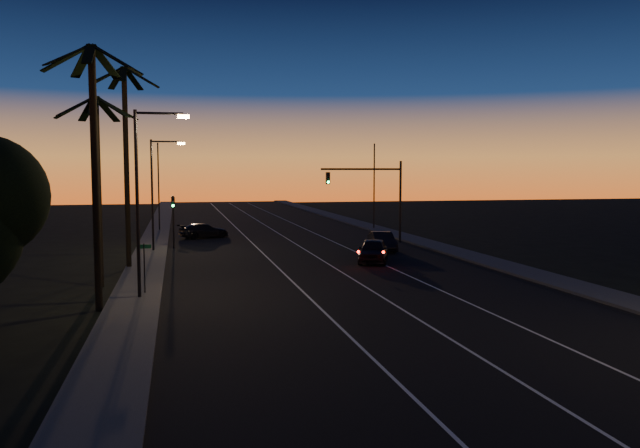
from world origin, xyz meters
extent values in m
cube|color=black|center=(0.00, 30.00, 0.01)|extent=(20.00, 170.00, 0.01)
cube|color=#383835|center=(-11.20, 30.00, 0.08)|extent=(2.40, 170.00, 0.16)
cube|color=#383835|center=(11.20, 30.00, 0.08)|extent=(2.40, 170.00, 0.16)
cube|color=silver|center=(-3.00, 30.00, 0.02)|extent=(0.12, 160.00, 0.01)
cube|color=silver|center=(0.50, 30.00, 0.02)|extent=(0.12, 160.00, 0.01)
cube|color=silver|center=(4.00, 30.00, 0.02)|extent=(0.12, 160.00, 0.01)
cylinder|color=black|center=(-12.60, 18.00, 5.75)|extent=(0.32, 0.32, 11.50)
cube|color=black|center=(-11.57, 18.26, 10.94)|extent=(2.18, 0.92, 1.18)
cube|color=black|center=(-12.16, 18.97, 10.94)|extent=(1.25, 2.12, 1.18)
cube|color=black|center=(-13.08, 18.94, 10.94)|extent=(1.34, 2.09, 1.18)
cube|color=black|center=(-13.64, 18.21, 10.94)|extent=(2.18, 0.82, 1.18)
cube|color=black|center=(-13.41, 17.32, 10.94)|extent=(1.90, 1.69, 1.18)
cube|color=black|center=(-12.57, 16.94, 10.94)|extent=(0.45, 2.16, 1.18)
cube|color=black|center=(-11.75, 17.36, 10.94)|extent=(1.95, 1.61, 1.18)
cylinder|color=black|center=(-13.20, 24.00, 5.00)|extent=(0.32, 0.32, 10.00)
cube|color=black|center=(-12.17, 24.26, 9.44)|extent=(2.18, 0.92, 1.18)
cube|color=black|center=(-12.76, 24.97, 9.44)|extent=(1.25, 2.12, 1.18)
cube|color=black|center=(-13.68, 24.94, 9.44)|extent=(1.34, 2.09, 1.18)
cube|color=black|center=(-14.24, 24.21, 9.44)|extent=(2.18, 0.82, 1.18)
cube|color=black|center=(-14.01, 23.32, 9.44)|extent=(1.90, 1.69, 1.18)
cube|color=black|center=(-13.17, 22.94, 9.44)|extent=(0.45, 2.16, 1.18)
cube|color=black|center=(-12.35, 23.36, 9.44)|extent=(1.95, 1.61, 1.18)
cylinder|color=black|center=(-12.20, 30.00, 6.25)|extent=(0.32, 0.32, 12.50)
cube|color=black|center=(-11.17, 30.26, 11.94)|extent=(2.18, 0.92, 1.18)
cube|color=black|center=(-11.76, 30.97, 11.94)|extent=(1.25, 2.12, 1.18)
cube|color=black|center=(-12.68, 30.94, 11.94)|extent=(1.34, 2.09, 1.18)
cube|color=black|center=(-13.24, 30.21, 11.94)|extent=(2.18, 0.82, 1.18)
cube|color=black|center=(-13.01, 29.32, 11.94)|extent=(1.90, 1.69, 1.18)
cube|color=black|center=(-12.17, 28.94, 11.94)|extent=(0.45, 2.16, 1.18)
cube|color=black|center=(-11.35, 29.36, 11.94)|extent=(1.95, 1.61, 1.18)
cylinder|color=black|center=(-11.00, 20.00, 4.50)|extent=(0.16, 0.16, 9.00)
cylinder|color=black|center=(-9.90, 20.00, 8.85)|extent=(2.20, 0.12, 0.12)
cube|color=#F6B262|center=(-8.80, 20.00, 8.72)|extent=(0.55, 0.26, 0.16)
cylinder|color=black|center=(-11.00, 38.00, 4.25)|extent=(0.16, 0.16, 8.50)
cylinder|color=black|center=(-9.90, 38.00, 8.35)|extent=(2.20, 0.12, 0.12)
cube|color=#F6B262|center=(-8.80, 38.00, 8.22)|extent=(0.55, 0.26, 0.16)
cylinder|color=black|center=(-10.80, 21.00, 1.30)|extent=(0.06, 0.06, 2.60)
cube|color=#0C4824|center=(-10.80, 21.00, 2.45)|extent=(0.70, 0.03, 0.20)
cylinder|color=black|center=(9.50, 40.00, 3.50)|extent=(0.20, 0.20, 7.00)
cylinder|color=black|center=(6.00, 40.00, 6.30)|extent=(7.00, 0.16, 0.16)
cube|color=black|center=(3.10, 40.00, 5.55)|extent=(0.32, 0.28, 1.00)
sphere|color=black|center=(3.10, 39.83, 5.87)|extent=(0.20, 0.20, 0.20)
sphere|color=black|center=(3.10, 39.83, 5.55)|extent=(0.20, 0.20, 0.20)
sphere|color=#14FF59|center=(3.10, 39.83, 5.23)|extent=(0.20, 0.20, 0.20)
cylinder|color=black|center=(-9.50, 40.00, 2.10)|extent=(0.14, 0.14, 4.20)
cube|color=black|center=(-9.50, 40.00, 3.70)|extent=(0.28, 0.25, 0.90)
sphere|color=black|center=(-9.50, 39.85, 3.98)|extent=(0.18, 0.18, 0.18)
sphere|color=black|center=(-9.50, 39.85, 3.70)|extent=(0.18, 0.18, 0.18)
sphere|color=#14FF59|center=(-9.50, 39.85, 3.42)|extent=(0.18, 0.18, 0.18)
cylinder|color=black|center=(-11.00, 55.00, 4.50)|extent=(0.14, 0.14, 9.00)
cylinder|color=black|center=(11.00, 52.00, 4.50)|extent=(0.14, 0.14, 9.00)
imported|color=black|center=(3.68, 29.34, 0.80)|extent=(3.40, 4.98, 1.57)
sphere|color=#FF0F05|center=(1.95, 27.05, 1.05)|extent=(0.18, 0.18, 0.18)
sphere|color=#FF0F05|center=(3.42, 26.49, 1.05)|extent=(0.18, 0.18, 0.18)
imported|color=black|center=(6.15, 34.82, 0.74)|extent=(2.01, 4.54, 1.45)
imported|color=black|center=(-6.83, 47.30, 0.68)|extent=(4.97, 3.35, 1.34)
camera|label=1|loc=(-9.14, -10.52, 6.15)|focal=35.00mm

